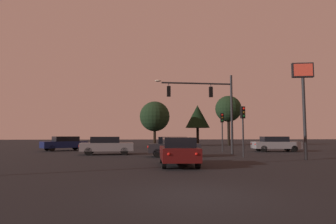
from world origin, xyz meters
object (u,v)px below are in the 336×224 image
at_px(tree_center_horizon, 198,117).
at_px(store_sign_illuminated, 303,88).
at_px(tree_behind_sign, 228,109).
at_px(car_crossing_left, 107,145).
at_px(car_far_lane, 275,144).
at_px(traffic_signal_mast_arm, 210,100).
at_px(car_nearside_lane, 178,151).
at_px(car_parked_lot, 65,143).
at_px(car_crossing_right, 173,146).
at_px(tree_left_far, 155,116).
at_px(traffic_light_corner_left, 222,124).
at_px(traffic_light_corner_right, 243,121).

bearing_deg(tree_center_horizon, store_sign_illuminated, -87.51).
xyz_separation_m(store_sign_illuminated, tree_behind_sign, (3.31, 26.39, 1.06)).
height_order(car_crossing_left, car_far_lane, same).
bearing_deg(tree_center_horizon, car_crossing_left, -119.68).
bearing_deg(traffic_signal_mast_arm, car_nearside_lane, -114.70).
xyz_separation_m(car_parked_lot, tree_center_horizon, (17.74, 15.10, 3.99)).
relative_size(car_nearside_lane, car_crossing_right, 1.09).
bearing_deg(tree_left_far, car_far_lane, -54.68).
distance_m(store_sign_illuminated, tree_left_far, 27.01).
bearing_deg(tree_left_far, car_parked_lot, -131.11).
xyz_separation_m(car_crossing_right, tree_center_horizon, (7.17, 25.00, 4.00)).
relative_size(car_far_lane, tree_behind_sign, 0.59).
xyz_separation_m(car_crossing_left, tree_behind_sign, (17.10, 19.57, 5.09)).
bearing_deg(store_sign_illuminated, car_parked_lot, 144.19).
distance_m(traffic_signal_mast_arm, traffic_light_corner_left, 4.24).
distance_m(car_crossing_right, car_far_lane, 12.54).
bearing_deg(traffic_signal_mast_arm, traffic_light_corner_right, -62.24).
xyz_separation_m(traffic_signal_mast_arm, traffic_light_corner_right, (1.71, -3.25, -1.95)).
xyz_separation_m(car_crossing_left, car_far_lane, (16.49, 2.79, -0.00)).
xyz_separation_m(car_far_lane, tree_center_horizon, (-3.96, 19.20, 3.99)).
distance_m(traffic_light_corner_right, tree_behind_sign, 24.79).
xyz_separation_m(car_crossing_right, tree_left_far, (-0.21, 21.78, 3.75)).
distance_m(traffic_light_corner_left, car_far_lane, 5.98).
bearing_deg(car_nearside_lane, car_crossing_left, 117.00).
relative_size(car_crossing_left, tree_behind_sign, 0.57).
distance_m(traffic_light_corner_left, traffic_light_corner_right, 6.43).
height_order(car_far_lane, tree_behind_sign, tree_behind_sign).
bearing_deg(traffic_signal_mast_arm, car_crossing_right, -148.31).
bearing_deg(traffic_signal_mast_arm, tree_behind_sign, 67.98).
relative_size(tree_behind_sign, tree_left_far, 1.17).
relative_size(traffic_light_corner_left, car_far_lane, 0.80).
distance_m(traffic_light_corner_left, car_nearside_lane, 13.40).
bearing_deg(car_crossing_left, store_sign_illuminated, -26.31).
bearing_deg(store_sign_illuminated, car_crossing_left, 153.69).
bearing_deg(car_crossing_left, car_far_lane, 9.60).
distance_m(traffic_signal_mast_arm, car_nearside_lane, 10.28).
relative_size(car_nearside_lane, tree_left_far, 0.64).
distance_m(car_crossing_left, car_far_lane, 16.73).
bearing_deg(car_crossing_left, traffic_light_corner_left, 11.99).
height_order(traffic_light_corner_right, tree_center_horizon, tree_center_horizon).
xyz_separation_m(store_sign_illuminated, tree_center_horizon, (-1.25, 28.81, -0.04)).
bearing_deg(tree_left_far, traffic_signal_mast_arm, -79.43).
relative_size(traffic_light_corner_right, tree_center_horizon, 0.57).
height_order(car_nearside_lane, car_crossing_right, same).
bearing_deg(store_sign_illuminated, traffic_light_corner_right, 140.28).
bearing_deg(tree_center_horizon, car_far_lane, -78.36).
distance_m(car_far_lane, tree_center_horizon, 20.01).
bearing_deg(tree_behind_sign, store_sign_illuminated, -97.14).
xyz_separation_m(car_nearside_lane, tree_center_horizon, (7.69, 31.51, 3.99)).
bearing_deg(car_crossing_right, car_far_lane, 27.51).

